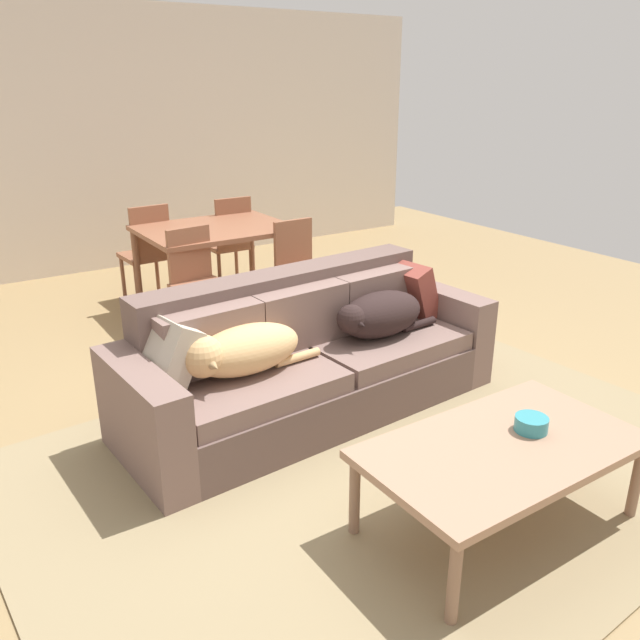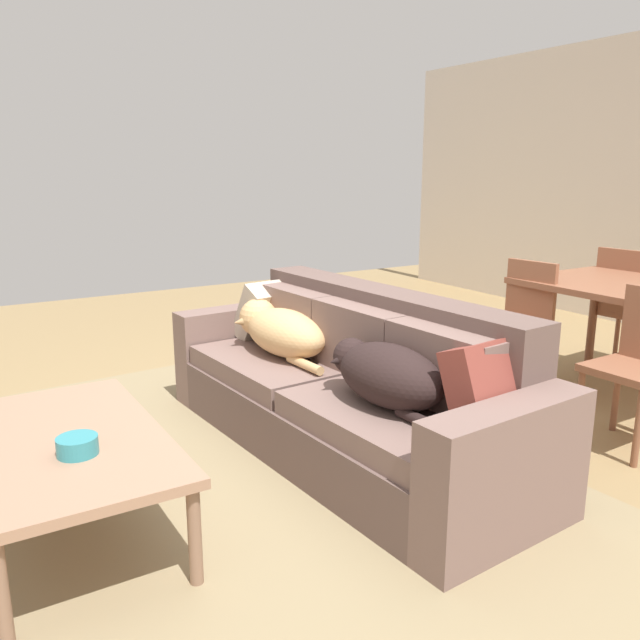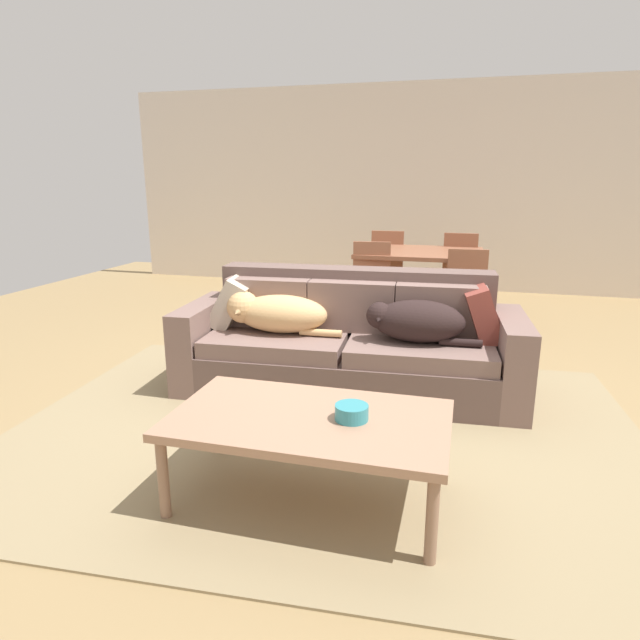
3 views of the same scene
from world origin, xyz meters
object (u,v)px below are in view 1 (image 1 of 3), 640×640
object	(u,v)px
dog_on_left_cushion	(239,351)
bowl_on_coffee_table	(531,424)
throw_pillow_by_left_arm	(165,355)
couch	(307,360)
coffee_table	(502,452)
throw_pillow_by_right_arm	(409,291)
dining_chair_near_right	(301,267)
dining_chair_far_left	(148,250)
dining_chair_far_right	(230,239)
dining_chair_near_left	(198,279)
dining_table	(216,235)
dog_on_right_cushion	(379,315)

from	to	relation	value
dog_on_left_cushion	bowl_on_coffee_table	bearing A→B (deg)	-61.13
throw_pillow_by_left_arm	couch	bearing A→B (deg)	0.80
coffee_table	couch	bearing A→B (deg)	94.59
throw_pillow_by_right_arm	coffee_table	xyz separation A→B (m)	(-0.78, -1.55, -0.20)
couch	throw_pillow_by_right_arm	distance (m)	0.94
throw_pillow_by_right_arm	dog_on_left_cushion	bearing A→B (deg)	-170.73
dining_chair_near_right	dining_chair_far_left	distance (m)	1.50
couch	bowl_on_coffee_table	distance (m)	1.48
throw_pillow_by_right_arm	bowl_on_coffee_table	world-z (taller)	throw_pillow_by_right_arm
dining_chair_far_right	dining_chair_near_left	bearing A→B (deg)	54.72
throw_pillow_by_right_arm	dining_chair_near_left	size ratio (longest dim) A/B	0.42
coffee_table	dining_chair_near_right	size ratio (longest dim) A/B	1.48
throw_pillow_by_right_arm	dining_table	bearing A→B (deg)	107.40
throw_pillow_by_right_arm	dining_chair_near_left	world-z (taller)	dining_chair_near_left
throw_pillow_by_right_arm	dining_chair_far_left	bearing A→B (deg)	112.19
coffee_table	bowl_on_coffee_table	xyz separation A→B (m)	(0.20, 0.01, 0.08)
dog_on_left_cushion	dining_table	bearing A→B (deg)	64.62
dog_on_left_cushion	dining_chair_far_right	xyz separation A→B (m)	(1.23, 2.64, -0.07)
dining_chair_near_left	dining_chair_far_right	bearing A→B (deg)	47.47
dog_on_left_cushion	coffee_table	bearing A→B (deg)	-67.82
coffee_table	dining_chair_near_left	xyz separation A→B (m)	(-0.22, 2.86, 0.11)
dining_table	dining_chair_far_right	bearing A→B (deg)	54.25
dining_table	throw_pillow_by_left_arm	bearing A→B (deg)	-121.53
throw_pillow_by_right_arm	bowl_on_coffee_table	bearing A→B (deg)	-110.77
couch	dining_table	bearing A→B (deg)	77.33
couch	dog_on_left_cushion	size ratio (longest dim) A/B	2.89
throw_pillow_by_left_arm	coffee_table	size ratio (longest dim) A/B	0.29
throw_pillow_by_right_arm	dining_chair_far_left	world-z (taller)	dining_chair_far_left
dog_on_right_cushion	dining_chair_near_right	xyz separation A→B (m)	(0.32, 1.45, -0.08)
couch	bowl_on_coffee_table	size ratio (longest dim) A/B	15.95
dog_on_right_cushion	dining_chair_near_left	bearing A→B (deg)	106.83
dog_on_left_cushion	throw_pillow_by_left_arm	world-z (taller)	throw_pillow_by_left_arm
dining_chair_near_right	throw_pillow_by_left_arm	bearing A→B (deg)	-142.44
throw_pillow_by_left_arm	dog_on_right_cushion	bearing A→B (deg)	-3.95
dog_on_left_cushion	dining_table	size ratio (longest dim) A/B	0.68
coffee_table	dining_chair_far_right	bearing A→B (deg)	81.54
dining_table	dining_chair_far_right	distance (m)	0.70
dining_chair_far_left	dining_chair_far_right	bearing A→B (deg)	173.91
dog_on_right_cushion	dining_chair_near_left	xyz separation A→B (m)	(-0.57, 1.52, -0.06)
dining_table	dog_on_right_cushion	bearing A→B (deg)	-85.77
couch	dining_chair_near_right	bearing A→B (deg)	55.99
throw_pillow_by_right_arm	dining_chair_near_right	bearing A→B (deg)	94.98
dining_chair_near_right	dining_chair_far_left	bearing A→B (deg)	125.20
dining_chair_near_left	dining_chair_near_right	world-z (taller)	dining_chair_near_left
dining_chair_near_left	bowl_on_coffee_table	bearing A→B (deg)	-87.93
couch	dining_chair_far_left	bearing A→B (deg)	88.65
couch	coffee_table	distance (m)	1.46
dog_on_right_cushion	dining_chair_far_left	world-z (taller)	dining_chair_far_left
dining_table	dining_chair_far_left	distance (m)	0.74
throw_pillow_by_left_arm	dining_table	size ratio (longest dim) A/B	0.30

